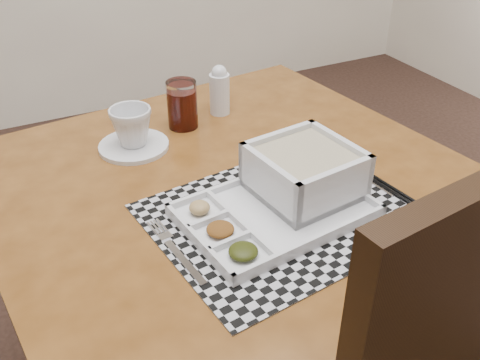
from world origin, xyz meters
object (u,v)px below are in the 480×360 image
Objects in this scene: dining_table at (237,211)px; cup at (132,127)px; creamer_bottle at (220,90)px; serving_tray at (295,184)px; juice_glass at (182,106)px.

cup is at bearing 122.05° from dining_table.
dining_table is 0.29m from cup.
creamer_bottle reaches higher than dining_table.
serving_tray is (0.06, -0.11, 0.11)m from dining_table.
dining_table is 0.34m from creamer_bottle.
cup is (-0.14, 0.22, 0.12)m from dining_table.
serving_tray is 3.15× the size of juice_glass.
cup is 0.14m from juice_glass.
juice_glass is at bearing -165.72° from creamer_bottle.
serving_tray is 0.38m from juice_glass.
dining_table is 8.38× the size of creamer_bottle.
cup is 0.25m from creamer_bottle.
juice_glass is (0.13, 0.05, -0.00)m from cup.
creamer_bottle is at bearing 70.98° from dining_table.
juice_glass is at bearing 40.93° from cup.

